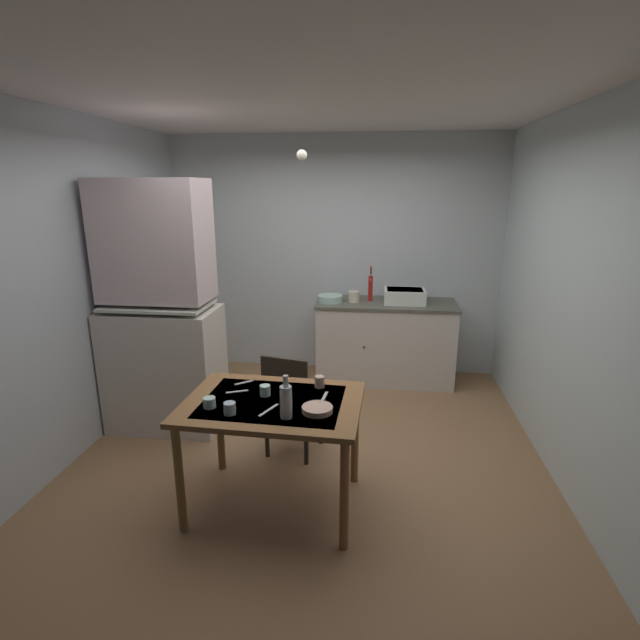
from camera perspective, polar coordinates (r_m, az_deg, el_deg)
name	(u,v)px	position (r m, az deg, el deg)	size (l,w,h in m)	color
ground_plane	(312,448)	(4.16, -1.02, -15.06)	(4.81, 4.81, 0.00)	#8F6846
wall_back	(334,256)	(5.57, 1.73, 7.62)	(3.84, 0.10, 2.69)	silver
wall_left	(78,286)	(4.36, -27.03, 3.67)	(0.10, 3.91, 2.69)	silver
wall_right	(574,299)	(3.89, 28.17, 2.25)	(0.10, 3.91, 2.69)	silver
ceiling_slab	(310,94)	(3.63, -1.25, 25.47)	(3.84, 3.91, 0.10)	silver
hutch_cabinet	(161,317)	(4.38, -18.52, 0.34)	(0.97, 0.58, 2.19)	beige
counter_cabinet	(385,341)	(5.39, 7.78, -2.55)	(1.52, 0.64, 0.91)	beige
sink_basin	(404,296)	(5.26, 10.08, 2.87)	(0.44, 0.34, 0.15)	silver
hand_pump	(370,286)	(5.27, 6.06, 4.09)	(0.05, 0.27, 0.39)	#B21E19
mixing_bowl_counter	(330,298)	(5.23, 1.21, 2.60)	(0.27, 0.27, 0.07)	#ADD1C1
stoneware_crock	(354,297)	(5.23, 4.09, 2.81)	(0.12, 0.12, 0.12)	beige
dining_table	(273,415)	(3.21, -5.66, -11.21)	(1.18, 0.86, 0.78)	brown
chair_far_side	(291,401)	(3.87, -3.52, -9.70)	(0.48, 0.48, 0.88)	#29261A
serving_bowl_wide	(317,409)	(3.00, -0.32, -10.63)	(0.19, 0.19, 0.04)	tan
teacup_cream	(265,390)	(3.23, -6.59, -8.38)	(0.07, 0.07, 0.07)	#ADD1C1
teacup_mint	(230,408)	(3.02, -10.76, -10.35)	(0.07, 0.07, 0.07)	#9EB2C6
mug_tall	(320,382)	(3.34, -0.06, -7.41)	(0.07, 0.07, 0.08)	tan
mug_dark	(209,403)	(3.13, -13.11, -9.60)	(0.08, 0.08, 0.07)	#ADD1C1
glass_bottle	(286,401)	(2.90, -4.10, -9.62)	(0.07, 0.07, 0.27)	#B7BCC1
table_knife	(269,410)	(3.04, -6.18, -10.68)	(0.20, 0.02, 0.01)	silver
teaspoon_near_bowl	(244,383)	(3.46, -9.09, -7.41)	(0.14, 0.02, 0.01)	beige
teaspoon_by_cup	(325,396)	(3.21, 0.58, -9.09)	(0.14, 0.02, 0.01)	beige
serving_spoon	(237,392)	(3.33, -9.90, -8.44)	(0.15, 0.02, 0.01)	beige
pendant_bulb	(302,155)	(3.82, -2.19, 19.13)	(0.08, 0.08, 0.08)	#F9EFCC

